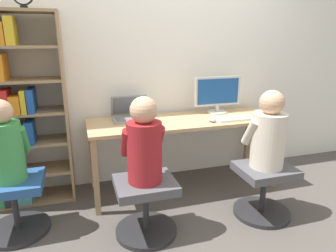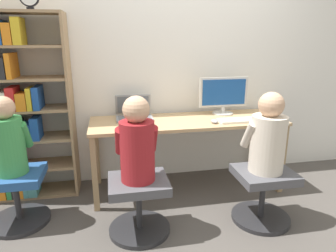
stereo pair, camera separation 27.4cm
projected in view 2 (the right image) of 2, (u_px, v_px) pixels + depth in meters
ground_plane at (194, 202)px, 2.88m from camera, size 14.00×14.00×0.00m
wall_back at (179, 59)px, 3.17m from camera, size 10.00×0.05×2.60m
desk at (187, 127)px, 2.99m from camera, size 1.90×0.63×0.74m
desktop_monitor at (224, 96)px, 3.14m from camera, size 0.52×0.22×0.39m
laptop at (134, 113)px, 3.01m from camera, size 0.36×0.32×0.23m
keyboard at (238, 120)px, 2.90m from camera, size 0.39×0.17×0.03m
computer_mouse_by_keyboard at (214, 121)px, 2.84m from camera, size 0.06×0.10×0.04m
office_chair_left at (263, 192)px, 2.53m from camera, size 0.49×0.49×0.46m
office_chair_right at (139, 202)px, 2.37m from camera, size 0.49×0.49×0.46m
person_at_monitor at (268, 137)px, 2.40m from camera, size 0.34×0.31×0.66m
person_at_laptop at (137, 143)px, 2.24m from camera, size 0.32×0.30×0.66m
bookshelf at (15, 111)px, 2.77m from camera, size 0.83×0.33×1.74m
office_chair_side at (16, 195)px, 2.49m from camera, size 0.49×0.49×0.46m
person_near_shelf at (8, 139)px, 2.36m from camera, size 0.30×0.28×0.63m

